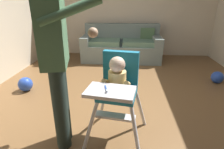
# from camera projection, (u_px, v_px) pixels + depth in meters

# --- Properties ---
(ground) EXTENTS (6.03, 7.04, 0.10)m
(ground) POSITION_uv_depth(u_px,v_px,m) (124.00, 107.00, 2.68)
(ground) COLOR brown
(wall_far) EXTENTS (5.23, 0.06, 2.67)m
(wall_far) POSITION_uv_depth(u_px,v_px,m) (127.00, 3.00, 4.72)
(wall_far) COLOR beige
(wall_far) RESTS_ON ground
(couch) EXTENTS (1.90, 0.86, 0.86)m
(couch) POSITION_uv_depth(u_px,v_px,m) (122.00, 46.00, 4.61)
(couch) COLOR slate
(couch) RESTS_ON ground
(high_chair) EXTENTS (0.69, 0.79, 0.92)m
(high_chair) POSITION_uv_depth(u_px,v_px,m) (118.00, 84.00, 1.80)
(high_chair) COLOR silver
(high_chair) RESTS_ON ground
(adult_standing) EXTENTS (0.59, 0.50, 1.64)m
(adult_standing) POSITION_uv_depth(u_px,v_px,m) (56.00, 56.00, 1.61)
(adult_standing) COLOR #23312D
(adult_standing) RESTS_ON ground
(toy_ball) EXTENTS (0.22, 0.22, 0.22)m
(toy_ball) POSITION_uv_depth(u_px,v_px,m) (217.00, 77.00, 3.31)
(toy_ball) COLOR #284CB7
(toy_ball) RESTS_ON ground
(toy_ball_second) EXTENTS (0.23, 0.23, 0.23)m
(toy_ball_second) POSITION_uv_depth(u_px,v_px,m) (25.00, 84.00, 3.02)
(toy_ball_second) COLOR #284CB7
(toy_ball_second) RESTS_ON ground
(side_table) EXTENTS (0.40, 0.40, 0.52)m
(side_table) POSITION_uv_depth(u_px,v_px,m) (58.00, 47.00, 4.37)
(side_table) COLOR brown
(side_table) RESTS_ON ground
(sippy_cup) EXTENTS (0.07, 0.07, 0.10)m
(sippy_cup) POSITION_uv_depth(u_px,v_px,m) (56.00, 39.00, 4.30)
(sippy_cup) COLOR #284CB7
(sippy_cup) RESTS_ON side_table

